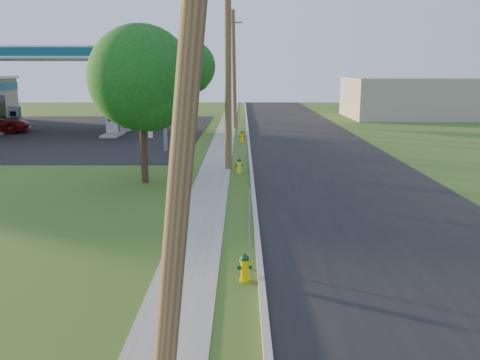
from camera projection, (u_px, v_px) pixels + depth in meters
name	position (u px, v px, depth m)	size (l,w,h in m)	color
road	(367.00, 206.00, 18.03)	(8.00, 120.00, 0.02)	black
curb	(254.00, 205.00, 18.04)	(0.15, 120.00, 0.15)	#A19E93
sidewalk	(205.00, 206.00, 18.05)	(1.50, 120.00, 0.03)	gray
forecourt	(37.00, 132.00, 39.62)	(26.00, 28.00, 0.02)	black
utility_pole_near	(189.00, 65.00, 6.29)	(1.40, 0.32, 9.48)	brown
utility_pole_mid	(228.00, 66.00, 23.85)	(1.40, 0.32, 9.80)	brown
utility_pole_far	(234.00, 70.00, 41.47)	(1.40, 0.32, 9.50)	brown
sign_post_near	(250.00, 230.00, 12.17)	(0.05, 0.04, 2.00)	gray
sign_post_mid	(246.00, 152.00, 23.70)	(0.05, 0.04, 2.00)	gray
sign_post_far	(245.00, 125.00, 35.63)	(0.05, 0.04, 2.00)	gray
gas_canopy	(56.00, 55.00, 38.36)	(18.18, 9.18, 6.40)	silver
fuel_pump_ne	(113.00, 126.00, 37.48)	(1.20, 3.20, 1.90)	#A19E93
fuel_pump_sw	(15.00, 121.00, 41.43)	(1.20, 3.20, 1.90)	#A19E93
fuel_pump_se	(125.00, 121.00, 41.39)	(1.20, 3.20, 1.90)	#A19E93
price_pylon	(163.00, 58.00, 29.14)	(0.34, 2.04, 6.85)	gray
distant_building	(418.00, 98.00, 51.77)	(14.00, 10.00, 4.00)	#9F9887
tree_verge	(143.00, 82.00, 20.94)	(4.38, 4.38, 6.63)	#3C2417
tree_lot	(190.00, 69.00, 49.01)	(5.03, 5.03, 7.63)	#3C2417
hydrant_near	(245.00, 268.00, 11.60)	(0.34, 0.30, 0.67)	#E3C800
hydrant_mid	(239.00, 166.00, 23.92)	(0.36, 0.32, 0.70)	yellow
hydrant_far	(242.00, 136.00, 34.12)	(0.41, 0.36, 0.79)	#FBC000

